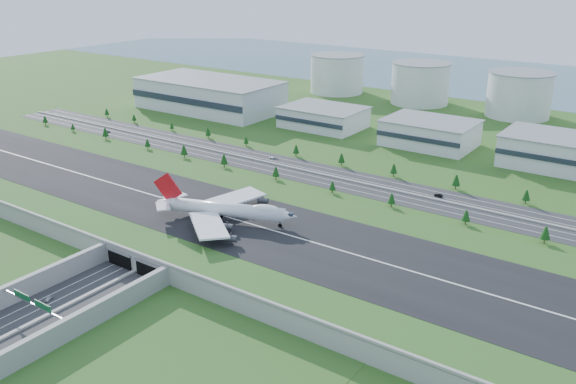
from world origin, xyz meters
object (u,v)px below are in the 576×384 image
Objects in this scene: car_0 at (49,298)px; car_2 at (80,315)px; fuel_tank_a at (337,74)px; car_5 at (438,195)px; boeing_747 at (225,209)px; car_4 at (108,131)px; car_7 at (273,157)px.

car_0 reaches higher than car_2.
car_5 is at bearing -48.10° from fuel_tank_a.
boeing_747 is at bearing 61.18° from car_0.
boeing_747 is 16.54× the size of car_4.
car_4 is (-61.66, -224.17, -16.71)m from fuel_tank_a.
car_0 is at bearing -15.39° from car_2.
boeing_747 is at bearing -131.92° from car_4.
car_7 is at bearing -85.42° from car_5.
boeing_747 is 82.80m from car_0.
car_2 is at bearing -109.55° from boeing_747.
car_0 is at bearing -151.19° from car_4.
car_0 is at bearing -122.70° from boeing_747.
fuel_tank_a is at bearing 92.32° from boeing_747.
car_7 is (-53.12, 107.86, -13.10)m from boeing_747.
boeing_747 reaches higher than car_5.
fuel_tank_a is at bearing -85.78° from car_2.
boeing_747 is 13.27× the size of car_5.
boeing_747 reaches higher than car_7.
fuel_tank_a is 10.38× the size of car_7.
car_5 is at bearing -103.39° from car_4.
car_7 is at bearing -69.80° from fuel_tank_a.
fuel_tank_a reaches higher than boeing_747.
fuel_tank_a reaches higher than car_2.
car_4 reaches higher than car_2.
car_5 is at bearing 65.50° from car_7.
car_7 reaches higher than car_2.
car_5 is (188.05, -209.59, -16.58)m from fuel_tank_a.
boeing_747 is at bearing -67.67° from fuel_tank_a.
fuel_tank_a is 220.02m from car_7.
fuel_tank_a is at bearing -131.64° from car_5.
car_0 is at bearing -12.00° from car_7.
car_5 is (59.18, 104.16, -13.00)m from boeing_747.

